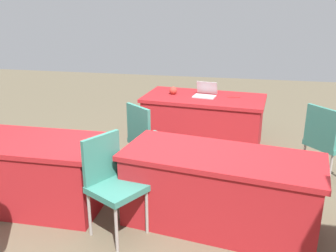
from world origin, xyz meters
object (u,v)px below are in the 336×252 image
(table_mid_left, at_px, (220,190))
(scissors_red, at_px, (234,97))
(table_foreground, at_px, (203,120))
(chair_near_front, at_px, (147,136))
(chair_by_pillar, at_px, (326,139))
(chair_aisle, at_px, (112,180))
(table_mid_right, at_px, (29,172))
(laptop_silver, at_px, (205,94))
(yarn_ball, at_px, (173,90))

(table_mid_left, height_order, scissors_red, scissors_red)
(table_foreground, xyz_separation_m, chair_near_front, (0.55, 1.28, 0.17))
(table_mid_left, distance_m, chair_by_pillar, 1.64)
(chair_aisle, xyz_separation_m, scissors_red, (-1.03, -2.51, 0.20))
(table_mid_right, distance_m, laptop_silver, 2.76)
(table_mid_right, xyz_separation_m, laptop_silver, (-1.65, -2.18, 0.41))
(yarn_ball, bearing_deg, table_mid_right, 62.30)
(table_mid_right, height_order, laptop_silver, laptop_silver)
(chair_aisle, height_order, chair_by_pillar, chair_by_pillar)
(chair_near_front, relative_size, chair_by_pillar, 0.98)
(chair_aisle, bearing_deg, yarn_ball, -152.65)
(chair_aisle, xyz_separation_m, yarn_ball, (-0.11, -2.52, 0.26))
(yarn_ball, bearing_deg, chair_by_pillar, 152.51)
(laptop_silver, relative_size, yarn_ball, 3.05)
(table_mid_right, xyz_separation_m, chair_near_front, (-1.09, -0.87, 0.17))
(table_mid_right, xyz_separation_m, yarn_ball, (-1.16, -2.21, 0.43))
(table_mid_right, bearing_deg, chair_by_pillar, -160.30)
(yarn_ball, distance_m, scissors_red, 0.92)
(table_mid_left, height_order, chair_by_pillar, chair_by_pillar)
(table_foreground, bearing_deg, chair_by_pillar, 147.07)
(chair_aisle, xyz_separation_m, chair_by_pillar, (-2.15, -1.45, 0.01))
(chair_by_pillar, xyz_separation_m, laptop_silver, (1.55, -1.03, 0.23))
(table_foreground, relative_size, table_mid_left, 0.94)
(chair_near_front, bearing_deg, table_mid_left, -4.11)
(table_mid_left, distance_m, chair_aisle, 1.05)
(chair_near_front, relative_size, yarn_ball, 8.11)
(table_foreground, relative_size, chair_near_front, 1.95)
(table_foreground, xyz_separation_m, laptop_silver, (-0.01, -0.03, 0.41))
(table_mid_right, distance_m, chair_near_front, 1.40)
(chair_near_front, xyz_separation_m, laptop_silver, (-0.56, -1.31, 0.24))
(chair_by_pillar, relative_size, scissors_red, 5.41)
(table_mid_left, relative_size, scissors_red, 11.05)
(chair_near_front, height_order, scissors_red, chair_near_front)
(laptop_silver, bearing_deg, chair_aisle, 85.55)
(chair_near_front, bearing_deg, yarn_ball, 125.12)
(table_mid_right, height_order, yarn_ball, yarn_ball)
(laptop_silver, height_order, scissors_red, laptop_silver)
(chair_by_pillar, bearing_deg, table_mid_right, -112.20)
(table_mid_left, bearing_deg, scissors_red, -91.18)
(laptop_silver, height_order, yarn_ball, laptop_silver)
(chair_near_front, xyz_separation_m, yarn_ball, (-0.07, -1.33, 0.26))
(yarn_ball, bearing_deg, chair_aisle, 87.41)
(chair_by_pillar, height_order, laptop_silver, chair_by_pillar)
(chair_aisle, relative_size, chair_by_pillar, 0.99)
(chair_by_pillar, bearing_deg, laptop_silver, -165.66)
(table_mid_right, relative_size, chair_aisle, 1.69)
(table_foreground, height_order, chair_aisle, chair_aisle)
(yarn_ball, bearing_deg, scissors_red, 179.81)
(table_mid_right, xyz_separation_m, chair_by_pillar, (-3.20, -1.14, 0.19))
(table_mid_left, xyz_separation_m, chair_near_front, (0.94, -0.86, 0.17))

